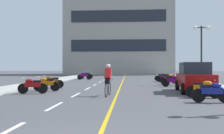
{
  "coord_description": "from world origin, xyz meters",
  "views": [
    {
      "loc": [
        0.9,
        -3.72,
        1.54
      ],
      "look_at": [
        -0.46,
        16.93,
        1.53
      ],
      "focal_mm": 40.54,
      "sensor_mm": 36.0,
      "label": 1
    }
  ],
  "objects": [
    {
      "name": "lane_dash_2",
      "position": [
        -2.0,
        10.0,
        0.0
      ],
      "size": [
        0.14,
        2.2,
        0.01
      ],
      "primitive_type": "cube",
      "color": "silver",
      "rests_on": "ground"
    },
    {
      "name": "lane_dash_9",
      "position": [
        -2.0,
        38.0,
        0.0
      ],
      "size": [
        0.14,
        2.2,
        0.01
      ],
      "primitive_type": "cube",
      "color": "silver",
      "rests_on": "ground"
    },
    {
      "name": "motorcycle_7",
      "position": [
        4.32,
        16.15,
        0.47
      ],
      "size": [
        1.7,
        0.6,
        0.92
      ],
      "color": "black",
      "rests_on": "ground"
    },
    {
      "name": "curb_right",
      "position": [
        7.2,
        24.0,
        0.06
      ],
      "size": [
        2.4,
        72.0,
        0.12
      ],
      "primitive_type": "cube",
      "color": "#A8A8A3",
      "rests_on": "ground"
    },
    {
      "name": "motorcycle_12",
      "position": [
        -4.46,
        26.5,
        0.47
      ],
      "size": [
        1.67,
        0.71,
        0.92
      ],
      "color": "black",
      "rests_on": "ground"
    },
    {
      "name": "lane_dash_4",
      "position": [
        -2.0,
        18.0,
        0.0
      ],
      "size": [
        0.14,
        2.2,
        0.01
      ],
      "primitive_type": "cube",
      "color": "silver",
      "rests_on": "ground"
    },
    {
      "name": "lane_dash_8",
      "position": [
        -2.0,
        34.0,
        0.0
      ],
      "size": [
        0.14,
        2.2,
        0.01
      ],
      "primitive_type": "cube",
      "color": "silver",
      "rests_on": "ground"
    },
    {
      "name": "lane_dash_6",
      "position": [
        -2.0,
        26.0,
        0.0
      ],
      "size": [
        0.14,
        2.2,
        0.01
      ],
      "primitive_type": "cube",
      "color": "silver",
      "rests_on": "ground"
    },
    {
      "name": "lane_dash_7",
      "position": [
        -2.0,
        30.0,
        0.0
      ],
      "size": [
        0.14,
        2.2,
        0.01
      ],
      "primitive_type": "cube",
      "color": "silver",
      "rests_on": "ground"
    },
    {
      "name": "motorcycle_5",
      "position": [
        -4.33,
        12.05,
        0.47
      ],
      "size": [
        1.7,
        0.6,
        0.92
      ],
      "color": "black",
      "rests_on": "ground"
    },
    {
      "name": "curb_left",
      "position": [
        -7.2,
        24.0,
        0.06
      ],
      "size": [
        2.4,
        72.0,
        0.12
      ],
      "primitive_type": "cube",
      "color": "#A8A8A3",
      "rests_on": "ground"
    },
    {
      "name": "lane_dash_0",
      "position": [
        -2.0,
        2.0,
        0.0
      ],
      "size": [
        0.14,
        2.2,
        0.01
      ],
      "primitive_type": "cube",
      "color": "silver",
      "rests_on": "ground"
    },
    {
      "name": "lane_dash_11",
      "position": [
        -2.0,
        46.0,
        0.0
      ],
      "size": [
        0.14,
        2.2,
        0.01
      ],
      "primitive_type": "cube",
      "color": "silver",
      "rests_on": "ground"
    },
    {
      "name": "motorcycle_13",
      "position": [
        -4.6,
        28.64,
        0.47
      ],
      "size": [
        1.7,
        0.6,
        0.92
      ],
      "color": "black",
      "rests_on": "ground"
    },
    {
      "name": "street_lamp_mid",
      "position": [
        7.21,
        18.67,
        3.8
      ],
      "size": [
        1.46,
        0.36,
        5.02
      ],
      "color": "black",
      "rests_on": "curb_right"
    },
    {
      "name": "centre_line_yellow",
      "position": [
        0.25,
        24.0,
        0.0
      ],
      "size": [
        0.12,
        66.0,
        0.01
      ],
      "primitive_type": "cube",
      "color": "gold",
      "rests_on": "ground"
    },
    {
      "name": "lane_dash_10",
      "position": [
        -2.0,
        42.0,
        0.0
      ],
      "size": [
        0.14,
        2.2,
        0.01
      ],
      "primitive_type": "cube",
      "color": "silver",
      "rests_on": "ground"
    },
    {
      "name": "lane_dash_5",
      "position": [
        -2.0,
        22.0,
        0.0
      ],
      "size": [
        0.14,
        2.2,
        0.01
      ],
      "primitive_type": "cube",
      "color": "silver",
      "rests_on": "ground"
    },
    {
      "name": "cyclist_rider",
      "position": [
        -0.2,
        9.62,
        0.89
      ],
      "size": [
        0.42,
        1.77,
        1.71
      ],
      "color": "black",
      "rests_on": "ground"
    },
    {
      "name": "motorcycle_11",
      "position": [
        4.56,
        23.81,
        0.47
      ],
      "size": [
        1.7,
        0.6,
        0.92
      ],
      "color": "black",
      "rests_on": "ground"
    },
    {
      "name": "motorcycle_3",
      "position": [
        4.59,
        9.06,
        0.47
      ],
      "size": [
        1.68,
        0.67,
        0.92
      ],
      "color": "black",
      "rests_on": "ground"
    },
    {
      "name": "motorcycle_9",
      "position": [
        4.66,
        20.22,
        0.47
      ],
      "size": [
        1.65,
        0.77,
        0.92
      ],
      "color": "black",
      "rests_on": "ground"
    },
    {
      "name": "motorcycle_8",
      "position": [
        4.49,
        18.04,
        0.47
      ],
      "size": [
        1.7,
        0.6,
        0.92
      ],
      "color": "black",
      "rests_on": "ground"
    },
    {
      "name": "office_building",
      "position": [
        -1.12,
        49.47,
        9.47
      ],
      "size": [
        21.82,
        9.06,
        18.95
      ],
      "color": "#9E998E",
      "rests_on": "ground"
    },
    {
      "name": "lane_dash_1",
      "position": [
        -2.0,
        6.0,
        0.0
      ],
      "size": [
        0.14,
        2.2,
        0.01
      ],
      "primitive_type": "cube",
      "color": "silver",
      "rests_on": "ground"
    },
    {
      "name": "ground_plane",
      "position": [
        0.0,
        21.0,
        0.0
      ],
      "size": [
        140.0,
        140.0,
        0.0
      ],
      "primitive_type": "plane",
      "color": "#47474C"
    },
    {
      "name": "lane_dash_3",
      "position": [
        -2.0,
        14.0,
        0.0
      ],
      "size": [
        0.14,
        2.2,
        0.01
      ],
      "primitive_type": "cube",
      "color": "silver",
      "rests_on": "ground"
    },
    {
      "name": "parked_car_near",
      "position": [
        4.89,
        11.93,
        0.92
      ],
      "size": [
        2.17,
        4.31,
        1.82
      ],
      "color": "black",
      "rests_on": "ground"
    },
    {
      "name": "motorcycle_4",
      "position": [
        -4.63,
        10.5,
        0.47
      ],
      "size": [
        1.7,
        0.6,
        0.92
      ],
      "color": "black",
      "rests_on": "ground"
    },
    {
      "name": "motorcycle_10",
      "position": [
        4.63,
        22.25,
        0.47
      ],
      "size": [
        1.69,
        0.63,
        0.92
      ],
      "color": "black",
      "rests_on": "ground"
    },
    {
      "name": "motorcycle_6",
      "position": [
        -4.64,
        14.15,
        0.47
      ],
      "size": [
        1.7,
        0.6,
        0.92
      ],
      "color": "black",
      "rests_on": "ground"
    },
    {
      "name": "motorcycle_2",
      "position": [
        4.48,
        7.43,
        0.47
      ],
      "size": [
        1.7,
        0.6,
        0.92
      ],
      "color": "black",
      "rests_on": "ground"
    }
  ]
}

